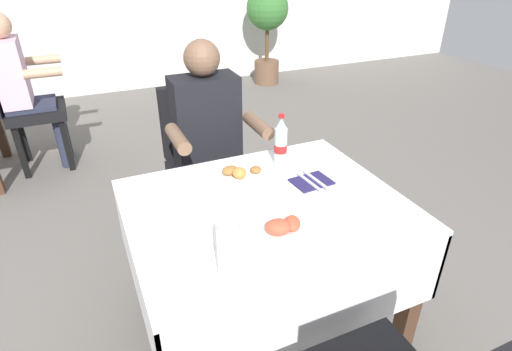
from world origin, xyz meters
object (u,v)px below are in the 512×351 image
Objects in this scene: plate_far_diner at (241,175)px; napkin_cutlery_set at (311,181)px; main_dining_table at (265,237)px; cola_bottle_primary at (281,143)px; plate_near_camera at (282,227)px; potted_plant_corner at (267,20)px; background_patron at (23,85)px; background_chair_right at (22,105)px; seated_diner_far at (210,143)px; beer_glass_left at (229,253)px; beer_glass_middle at (203,221)px; chair_far_diner_seat at (205,160)px.

plate_far_diner reaches higher than napkin_cutlery_set.
cola_bottle_primary is at bearing 53.95° from main_dining_table.
potted_plant_corner is at bearing 65.40° from plate_near_camera.
background_patron is 3.17m from potted_plant_corner.
seated_diner_far is at bearing -57.03° from background_chair_right.
beer_glass_left reaches higher than beer_glass_middle.
main_dining_table is 1.15× the size of chair_far_diner_seat.
napkin_cutlery_set is (0.26, 0.07, 0.18)m from main_dining_table.
seated_diner_far reaches higher than plate_far_diner.
plate_far_diner is at bearing -65.06° from background_patron.
chair_far_diner_seat is 0.77× the size of seated_diner_far.
plate_far_diner is 2.37m from background_chair_right.
main_dining_table is at bearing 28.62° from beer_glass_middle.
beer_glass_middle is 0.17× the size of background_patron.
plate_far_diner is at bearing -91.74° from seated_diner_far.
seated_diner_far is 0.51m from cola_bottle_primary.
main_dining_table is 4.23m from potted_plant_corner.
napkin_cutlery_set is 0.15× the size of background_patron.
plate_far_diner is 0.26× the size of background_chair_right.
chair_far_diner_seat is at bearing 72.82° from beer_glass_middle.
plate_near_camera is at bearing 31.70° from beer_glass_left.
seated_diner_far is 1.02× the size of potted_plant_corner.
napkin_cutlery_set is (0.27, -0.16, -0.01)m from plate_far_diner.
main_dining_table is at bearing -66.00° from background_chair_right.
plate_far_diner is 0.67m from beer_glass_left.
potted_plant_corner is (1.59, 3.52, -0.04)m from cola_bottle_primary.
beer_glass_left is at bearing -129.19° from main_dining_table.
napkin_cutlery_set is at bearing -71.43° from chair_far_diner_seat.
chair_far_diner_seat is at bearing 88.39° from plate_near_camera.
plate_near_camera is at bearing -98.46° from main_dining_table.
napkin_cutlery_set is (0.57, 0.24, -0.11)m from beer_glass_middle.
background_chair_right is at bearing 106.21° from beer_glass_middle.
main_dining_table is 0.28m from plate_near_camera.
beer_glass_left is at bearing -105.12° from seated_diner_far.
plate_far_diner is (-0.02, -0.50, 0.05)m from seated_diner_far.
potted_plant_corner reaches higher than beer_glass_middle.
plate_near_camera is at bearing -69.18° from background_patron.
beer_glass_left is 2.84m from background_chair_right.
chair_far_diner_seat reaches higher than plate_far_diner.
napkin_cutlery_set is 4.05m from potted_plant_corner.
beer_glass_left reaches higher than plate_near_camera.
cola_bottle_primary is (0.53, 0.47, -0.00)m from beer_glass_middle.
seated_diner_far is 0.71m from napkin_cutlery_set.
main_dining_table is 1.15× the size of background_chair_right.
plate_far_diner is at bearing 149.50° from napkin_cutlery_set.
beer_glass_left is at bearing -141.86° from napkin_cutlery_set.
potted_plant_corner is at bearing 63.05° from plate_far_diner.
background_chair_right is (-1.05, 1.62, -0.16)m from seated_diner_far.
seated_diner_far is at bearing -58.27° from background_patron.
plate_near_camera is 1.01× the size of cola_bottle_primary.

